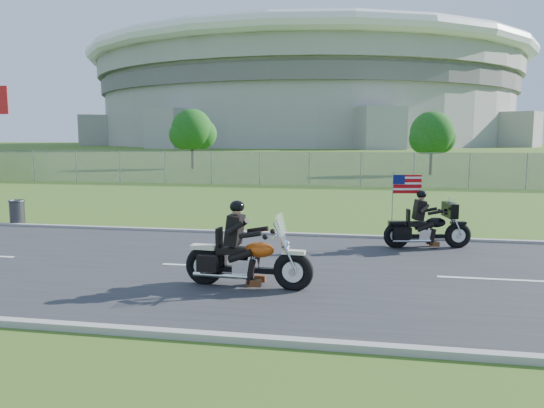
# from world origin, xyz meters

# --- Properties ---
(ground) EXTENTS (420.00, 420.00, 0.00)m
(ground) POSITION_xyz_m (0.00, 0.00, 0.00)
(ground) COLOR #325B1C
(ground) RESTS_ON ground
(road) EXTENTS (120.00, 8.00, 0.04)m
(road) POSITION_xyz_m (0.00, 0.00, 0.02)
(road) COLOR #28282B
(road) RESTS_ON ground
(curb_north) EXTENTS (120.00, 0.18, 0.12)m
(curb_north) POSITION_xyz_m (0.00, 4.05, 0.05)
(curb_north) COLOR #9E9B93
(curb_north) RESTS_ON ground
(curb_south) EXTENTS (120.00, 0.18, 0.12)m
(curb_south) POSITION_xyz_m (0.00, -4.05, 0.05)
(curb_south) COLOR #9E9B93
(curb_south) RESTS_ON ground
(fence) EXTENTS (60.00, 0.03, 2.00)m
(fence) POSITION_xyz_m (-5.00, 20.00, 1.00)
(fence) COLOR gray
(fence) RESTS_ON ground
(stadium) EXTENTS (140.40, 140.40, 29.20)m
(stadium) POSITION_xyz_m (-20.00, 170.00, 15.58)
(stadium) COLOR #A3A099
(stadium) RESTS_ON ground
(tree_fence_near) EXTENTS (3.52, 3.28, 4.75)m
(tree_fence_near) POSITION_xyz_m (6.04, 30.04, 2.97)
(tree_fence_near) COLOR #382316
(tree_fence_near) RESTS_ON ground
(tree_fence_mid) EXTENTS (3.96, 3.69, 5.30)m
(tree_fence_mid) POSITION_xyz_m (-13.95, 34.04, 3.30)
(tree_fence_mid) COLOR #382316
(tree_fence_mid) RESTS_ON ground
(motorcycle_lead) EXTENTS (2.57, 0.70, 1.73)m
(motorcycle_lead) POSITION_xyz_m (-0.83, -1.40, 0.55)
(motorcycle_lead) COLOR black
(motorcycle_lead) RESTS_ON ground
(motorcycle_follow) EXTENTS (2.28, 0.92, 1.91)m
(motorcycle_follow) POSITION_xyz_m (2.99, 2.98, 0.53)
(motorcycle_follow) COLOR black
(motorcycle_follow) RESTS_ON ground
(trash_can) EXTENTS (0.62, 0.62, 0.82)m
(trash_can) POSITION_xyz_m (-9.88, 4.30, 0.41)
(trash_can) COLOR #393A3F
(trash_can) RESTS_ON ground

